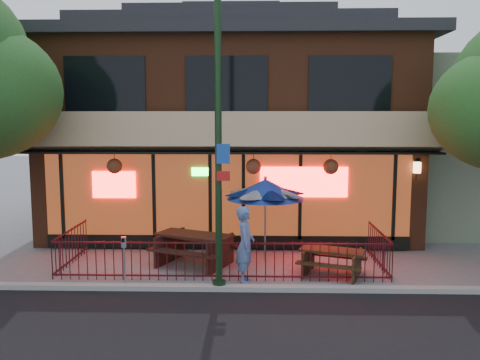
# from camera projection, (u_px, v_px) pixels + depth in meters

# --- Properties ---
(ground) EXTENTS (80.00, 80.00, 0.00)m
(ground) POSITION_uv_depth(u_px,v_px,m) (220.00, 283.00, 12.35)
(ground) COLOR gray
(ground) RESTS_ON ground
(curb) EXTENTS (80.00, 0.25, 0.12)m
(curb) POSITION_uv_depth(u_px,v_px,m) (219.00, 288.00, 11.84)
(curb) COLOR #999993
(curb) RESTS_ON ground
(restaurant_building) EXTENTS (12.96, 9.49, 8.05)m
(restaurant_building) POSITION_uv_depth(u_px,v_px,m) (232.00, 114.00, 18.89)
(restaurant_building) COLOR brown
(restaurant_building) RESTS_ON ground
(neighbor_building) EXTENTS (6.00, 7.00, 6.00)m
(neighbor_building) POSITION_uv_depth(u_px,v_px,m) (468.00, 144.00, 19.37)
(neighbor_building) COLOR slate
(neighbor_building) RESTS_ON ground
(patio_fence) EXTENTS (8.44, 2.62, 1.00)m
(patio_fence) POSITION_uv_depth(u_px,v_px,m) (221.00, 253.00, 12.77)
(patio_fence) COLOR #450E15
(patio_fence) RESTS_ON ground
(street_light) EXTENTS (0.43, 0.32, 7.00)m
(street_light) POSITION_uv_depth(u_px,v_px,m) (218.00, 156.00, 11.56)
(street_light) COLOR black
(street_light) RESTS_ON ground
(picnic_table_left) EXTENTS (2.50, 2.26, 0.87)m
(picnic_table_left) POSITION_uv_depth(u_px,v_px,m) (194.00, 245.00, 13.79)
(picnic_table_left) COLOR #351A13
(picnic_table_left) RESTS_ON ground
(picnic_table_right) EXTENTS (1.94, 1.72, 0.69)m
(picnic_table_right) POSITION_uv_depth(u_px,v_px,m) (332.00, 258.00, 12.91)
(picnic_table_right) COLOR #392714
(picnic_table_right) RESTS_ON ground
(patio_umbrella) EXTENTS (2.12, 2.12, 2.43)m
(patio_umbrella) POSITION_uv_depth(u_px,v_px,m) (265.00, 189.00, 13.85)
(patio_umbrella) COLOR gray
(patio_umbrella) RESTS_ON ground
(pedestrian) EXTENTS (0.47, 0.70, 1.89)m
(pedestrian) POSITION_uv_depth(u_px,v_px,m) (245.00, 245.00, 12.31)
(pedestrian) COLOR #5973B2
(pedestrian) RESTS_ON ground
(parking_meter_near) EXTENTS (0.13, 0.12, 1.24)m
(parking_meter_near) POSITION_uv_depth(u_px,v_px,m) (124.00, 254.00, 11.90)
(parking_meter_near) COLOR #989AA0
(parking_meter_near) RESTS_ON ground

